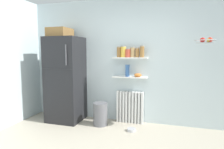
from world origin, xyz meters
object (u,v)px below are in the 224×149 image
Objects in this scene: radiator at (130,107)px; storage_jar_3 at (133,52)px; vase at (127,71)px; hanging_fruit_basket at (206,41)px; storage_jar_2 at (128,53)px; refrigerator at (65,77)px; storage_jar_4 at (137,52)px; trash_bin at (100,114)px; shelf_bowl at (138,75)px; storage_jar_0 at (119,52)px; pet_food_bowl at (132,130)px; storage_jar_5 at (142,52)px; storage_jar_1 at (123,52)px.

storage_jar_3 is at bearing -32.18° from radiator.
hanging_fruit_basket is (1.40, -0.29, 0.57)m from vase.
refrigerator is at bearing -170.60° from storage_jar_2.
storage_jar_4 reaches higher than trash_bin.
shelf_bowl is at bearing 8.14° from refrigerator.
storage_jar_0 reaches higher than storage_jar_4.
vase is 0.52× the size of trash_bin.
radiator is 1.93m from hanging_fruit_basket.
vase is 0.70× the size of hanging_fruit_basket.
pet_food_bowl is (0.36, -0.42, -1.47)m from storage_jar_0.
refrigerator is at bearing -171.22° from storage_jar_3.
storage_jar_3 reaches higher than storage_jar_2.
storage_jar_2 reaches higher than pet_food_bowl.
storage_jar_2 is (-0.05, -0.03, 1.14)m from radiator.
refrigerator reaches higher than radiator.
storage_jar_2 is 0.86× the size of storage_jar_3.
storage_jar_5 is 0.99× the size of vase.
refrigerator is 5.78× the size of hanging_fruit_basket.
trash_bin is at bearing -148.44° from vase.
storage_jar_2 is 0.10m from storage_jar_3.
storage_jar_1 is 0.38m from storage_jar_5.
storage_jar_5 reaches higher than vase.
refrigerator is at bearing -169.05° from storage_jar_0.
hanging_fruit_basket reaches higher than vase.
radiator is at bearing 10.30° from refrigerator.
refrigerator is 8.60× the size of storage_jar_1.
vase is at bearing -152.26° from radiator.
storage_jar_5 reaches higher than shelf_bowl.
radiator is at bearing 168.15° from storage_jar_4.
storage_jar_5 reaches higher than storage_jar_0.
trash_bin is 2.75× the size of pet_food_bowl.
storage_jar_0 is 0.19m from storage_jar_2.
shelf_bowl is 0.45× the size of hanging_fruit_basket.
storage_jar_0 is at bearing 169.73° from hanging_fruit_basket.
storage_jar_4 is 0.58× the size of hanging_fruit_basket.
refrigerator reaches higher than storage_jar_0.
vase is 1.05m from trash_bin.
radiator is 1.15m from storage_jar_3.
storage_jar_4 is (0.10, -0.00, -0.01)m from storage_jar_3.
hanging_fruit_basket is (1.35, -0.32, 1.35)m from radiator.
hanging_fruit_basket is at bearing -13.26° from radiator.
storage_jar_2 is 1.08× the size of pet_food_bowl.
storage_jar_5 is 0.51× the size of trash_bin.
storage_jar_5 is (0.29, 0.00, 0.03)m from storage_jar_2.
storage_jar_1 is 0.96× the size of vase.
storage_jar_3 is 0.88× the size of vase.
storage_jar_1 is 1.53m from hanging_fruit_basket.
storage_jar_3 is at bearing 8.78° from refrigerator.
refrigerator is 10.93× the size of storage_jar_2.
storage_jar_1 is at bearing 36.70° from trash_bin.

